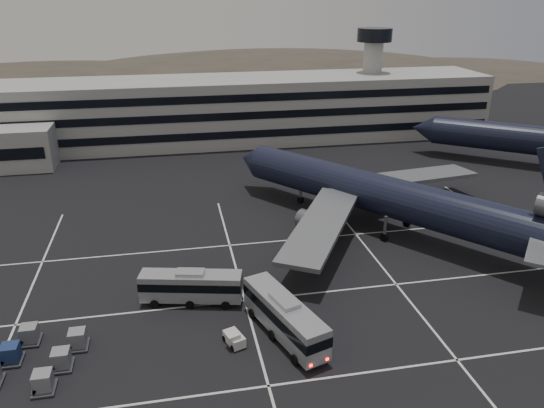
# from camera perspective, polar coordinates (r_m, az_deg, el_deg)

# --- Properties ---
(ground) EXTENTS (260.00, 260.00, 0.00)m
(ground) POSITION_cam_1_polar(r_m,az_deg,el_deg) (57.87, 3.68, -11.79)
(ground) COLOR black
(ground) RESTS_ON ground
(lane_markings) EXTENTS (90.00, 55.62, 0.01)m
(lane_markings) POSITION_cam_1_polar(r_m,az_deg,el_deg) (58.66, 4.41, -11.29)
(lane_markings) COLOR silver
(lane_markings) RESTS_ON ground
(terminal) EXTENTS (125.00, 26.00, 24.00)m
(terminal) POSITION_cam_1_polar(r_m,az_deg,el_deg) (120.55, -6.32, 9.86)
(terminal) COLOR gray
(terminal) RESTS_ON ground
(hills) EXTENTS (352.00, 180.00, 44.00)m
(hills) POSITION_cam_1_polar(r_m,az_deg,el_deg) (222.94, -3.07, 10.61)
(hills) COLOR #38332B
(hills) RESTS_ON ground
(trijet_main) EXTENTS (40.12, 49.01, 18.08)m
(trijet_main) POSITION_cam_1_polar(r_m,az_deg,el_deg) (76.09, 12.50, 0.79)
(trijet_main) COLOR black
(trijet_main) RESTS_ON ground
(bus_near) EXTENTS (6.59, 12.60, 4.36)m
(bus_near) POSITION_cam_1_polar(r_m,az_deg,el_deg) (53.37, 1.35, -11.90)
(bus_near) COLOR gray
(bus_near) RESTS_ON ground
(bus_far) EXTENTS (11.43, 5.03, 3.93)m
(bus_far) POSITION_cam_1_polar(r_m,az_deg,el_deg) (59.31, -8.70, -8.65)
(bus_far) COLOR gray
(bus_far) RESTS_ON ground
(tug_b) EXTENTS (2.23, 2.79, 1.57)m
(tug_b) POSITION_cam_1_polar(r_m,az_deg,el_deg) (53.28, -4.04, -14.24)
(tug_b) COLOR silver
(tug_b) RESTS_ON ground
(uld_cluster) EXTENTS (9.37, 10.14, 1.86)m
(uld_cluster) POSITION_cam_1_polar(r_m,az_deg,el_deg) (55.10, -24.06, -14.76)
(uld_cluster) COLOR #2D2D30
(uld_cluster) RESTS_ON ground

